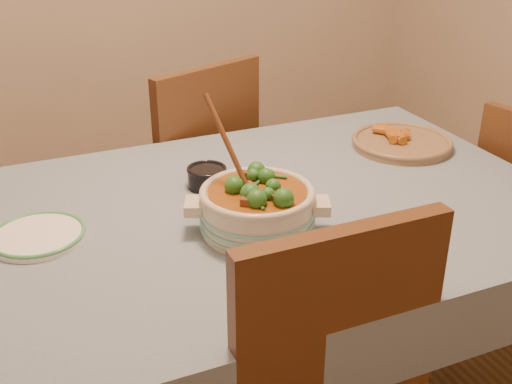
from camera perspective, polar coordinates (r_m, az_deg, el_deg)
dining_table at (r=1.73m, az=-0.56°, el=-4.07°), size 1.68×1.08×0.76m
stew_casserole at (r=1.54m, az=0.10°, el=-1.20°), size 0.35×0.35×0.33m
white_plate at (r=1.62m, az=-18.81°, el=-3.67°), size 0.29×0.29×0.02m
condiment_bowl at (r=1.79m, az=-4.39°, el=1.45°), size 0.13×0.13×0.06m
fried_plate at (r=2.11m, az=12.83°, el=4.46°), size 0.35×0.35×0.05m
chair_far at (r=2.43m, az=-5.82°, el=1.98°), size 0.58×0.58×0.96m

